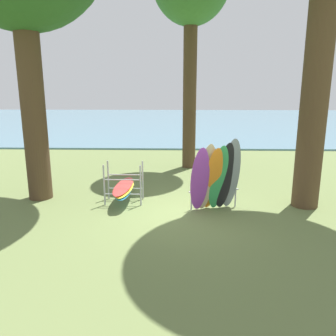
{
  "coord_description": "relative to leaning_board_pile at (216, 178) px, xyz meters",
  "views": [
    {
      "loc": [
        -0.24,
        -8.9,
        3.45
      ],
      "look_at": [
        -0.55,
        1.01,
        1.1
      ],
      "focal_mm": 35.79,
      "sensor_mm": 36.0,
      "label": 1
    }
  ],
  "objects": [
    {
      "name": "board_storage_rack",
      "position": [
        -2.74,
        0.74,
        -0.53
      ],
      "size": [
        1.15,
        2.12,
        1.25
      ],
      "color": "#9EA0A5",
      "rests_on": "ground"
    },
    {
      "name": "lake_water",
      "position": [
        -0.82,
        27.85,
        -0.95
      ],
      "size": [
        80.0,
        36.0,
        0.1
      ],
      "primitive_type": "cube",
      "color": "slate",
      "rests_on": "ground"
    },
    {
      "name": "ground_plane",
      "position": [
        -0.82,
        -0.26,
        -1.0
      ],
      "size": [
        80.0,
        80.0,
        0.0
      ],
      "primitive_type": "plane",
      "color": "olive"
    },
    {
      "name": "leaning_board_pile",
      "position": [
        0.0,
        0.0,
        0.0
      ],
      "size": [
        1.5,
        1.0,
        2.15
      ],
      "color": "purple",
      "rests_on": "ground"
    }
  ]
}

